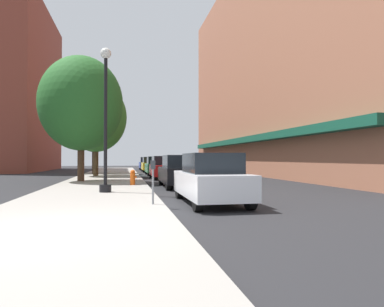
{
  "coord_description": "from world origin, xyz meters",
  "views": [
    {
      "loc": [
        1.22,
        -6.81,
        1.49
      ],
      "look_at": [
        7.05,
        22.28,
        1.92
      ],
      "focal_mm": 31.52,
      "sensor_mm": 36.0,
      "label": 1
    }
  ],
  "objects_px": {
    "parking_meter_near": "(153,177)",
    "car_blue": "(147,164)",
    "lamppost": "(106,117)",
    "car_black": "(180,172)",
    "tree_mid": "(94,128)",
    "car_white": "(211,179)",
    "car_red": "(164,168)",
    "car_yellow": "(150,165)",
    "tree_far": "(81,104)",
    "car_green": "(156,166)",
    "fire_hydrant": "(133,177)",
    "tree_near": "(96,117)"
  },
  "relations": [
    {
      "from": "fire_hydrant",
      "to": "car_blue",
      "type": "relative_size",
      "value": 0.18
    },
    {
      "from": "lamppost",
      "to": "car_black",
      "type": "height_order",
      "value": "lamppost"
    },
    {
      "from": "fire_hydrant",
      "to": "tree_far",
      "type": "bearing_deg",
      "value": 130.05
    },
    {
      "from": "car_white",
      "to": "car_blue",
      "type": "xyz_separation_m",
      "value": [
        0.0,
        33.05,
        0.0
      ]
    },
    {
      "from": "fire_hydrant",
      "to": "car_yellow",
      "type": "distance_m",
      "value": 19.76
    },
    {
      "from": "car_black",
      "to": "car_green",
      "type": "height_order",
      "value": "same"
    },
    {
      "from": "tree_mid",
      "to": "car_yellow",
      "type": "bearing_deg",
      "value": 42.33
    },
    {
      "from": "tree_mid",
      "to": "car_red",
      "type": "height_order",
      "value": "tree_mid"
    },
    {
      "from": "car_black",
      "to": "car_white",
      "type": "bearing_deg",
      "value": -91.53
    },
    {
      "from": "car_yellow",
      "to": "fire_hydrant",
      "type": "bearing_deg",
      "value": -98.84
    },
    {
      "from": "car_red",
      "to": "car_green",
      "type": "xyz_separation_m",
      "value": [
        0.0,
        5.81,
        0.0
      ]
    },
    {
      "from": "tree_far",
      "to": "car_green",
      "type": "distance_m",
      "value": 11.19
    },
    {
      "from": "tree_far",
      "to": "tree_mid",
      "type": "bearing_deg",
      "value": 90.84
    },
    {
      "from": "car_white",
      "to": "car_red",
      "type": "distance_m",
      "value": 13.63
    },
    {
      "from": "fire_hydrant",
      "to": "parking_meter_near",
      "type": "bearing_deg",
      "value": -86.84
    },
    {
      "from": "car_white",
      "to": "car_red",
      "type": "height_order",
      "value": "same"
    },
    {
      "from": "fire_hydrant",
      "to": "car_green",
      "type": "distance_m",
      "value": 12.76
    },
    {
      "from": "car_red",
      "to": "car_yellow",
      "type": "bearing_deg",
      "value": 89.13
    },
    {
      "from": "parking_meter_near",
      "to": "car_black",
      "type": "relative_size",
      "value": 0.3
    },
    {
      "from": "tree_far",
      "to": "car_white",
      "type": "relative_size",
      "value": 1.76
    },
    {
      "from": "parking_meter_near",
      "to": "tree_mid",
      "type": "height_order",
      "value": "tree_mid"
    },
    {
      "from": "tree_far",
      "to": "car_black",
      "type": "height_order",
      "value": "tree_far"
    },
    {
      "from": "tree_near",
      "to": "car_yellow",
      "type": "distance_m",
      "value": 11.78
    },
    {
      "from": "tree_far",
      "to": "car_black",
      "type": "bearing_deg",
      "value": -37.3
    },
    {
      "from": "tree_far",
      "to": "car_blue",
      "type": "relative_size",
      "value": 1.76
    },
    {
      "from": "car_green",
      "to": "car_yellow",
      "type": "height_order",
      "value": "same"
    },
    {
      "from": "tree_mid",
      "to": "fire_hydrant",
      "type": "bearing_deg",
      "value": -77.75
    },
    {
      "from": "car_black",
      "to": "car_blue",
      "type": "xyz_separation_m",
      "value": [
        0.0,
        26.67,
        0.0
      ]
    },
    {
      "from": "tree_far",
      "to": "car_blue",
      "type": "height_order",
      "value": "tree_far"
    },
    {
      "from": "car_black",
      "to": "car_green",
      "type": "relative_size",
      "value": 1.0
    },
    {
      "from": "tree_mid",
      "to": "car_yellow",
      "type": "distance_m",
      "value": 8.27
    },
    {
      "from": "car_red",
      "to": "car_yellow",
      "type": "distance_m",
      "value": 12.89
    },
    {
      "from": "parking_meter_near",
      "to": "car_blue",
      "type": "xyz_separation_m",
      "value": [
        1.95,
        33.71,
        -0.14
      ]
    },
    {
      "from": "lamppost",
      "to": "tree_near",
      "type": "relative_size",
      "value": 0.8
    },
    {
      "from": "fire_hydrant",
      "to": "tree_mid",
      "type": "distance_m",
      "value": 15.4
    },
    {
      "from": "car_black",
      "to": "car_red",
      "type": "distance_m",
      "value": 7.25
    },
    {
      "from": "lamppost",
      "to": "car_red",
      "type": "distance_m",
      "value": 11.11
    },
    {
      "from": "parking_meter_near",
      "to": "car_yellow",
      "type": "distance_m",
      "value": 27.25
    },
    {
      "from": "fire_hydrant",
      "to": "car_white",
      "type": "distance_m",
      "value": 7.3
    },
    {
      "from": "fire_hydrant",
      "to": "car_white",
      "type": "bearing_deg",
      "value": -71.06
    },
    {
      "from": "lamppost",
      "to": "car_blue",
      "type": "height_order",
      "value": "lamppost"
    },
    {
      "from": "tree_mid",
      "to": "car_red",
      "type": "distance_m",
      "value": 10.24
    },
    {
      "from": "tree_near",
      "to": "tree_far",
      "type": "xyz_separation_m",
      "value": [
        -0.37,
        -6.13,
        0.08
      ]
    },
    {
      "from": "tree_far",
      "to": "car_green",
      "type": "xyz_separation_m",
      "value": [
        5.37,
        8.97,
        -4.0
      ]
    },
    {
      "from": "car_blue",
      "to": "car_yellow",
      "type": "bearing_deg",
      "value": -89.99
    },
    {
      "from": "car_white",
      "to": "car_black",
      "type": "xyz_separation_m",
      "value": [
        0.0,
        6.38,
        0.0
      ]
    },
    {
      "from": "car_black",
      "to": "parking_meter_near",
      "type": "bearing_deg",
      "value": -107.0
    },
    {
      "from": "tree_mid",
      "to": "parking_meter_near",
      "type": "bearing_deg",
      "value": -80.81
    },
    {
      "from": "car_black",
      "to": "car_green",
      "type": "distance_m",
      "value": 13.06
    },
    {
      "from": "parking_meter_near",
      "to": "fire_hydrant",
      "type": "bearing_deg",
      "value": 93.16
    }
  ]
}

